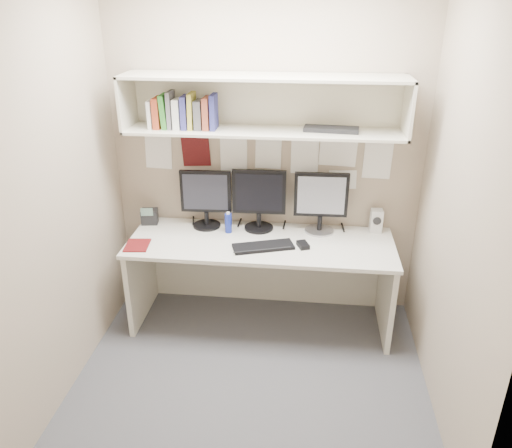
# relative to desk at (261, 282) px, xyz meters

# --- Properties ---
(floor) EXTENTS (2.40, 2.00, 0.01)m
(floor) POSITION_rel_desk_xyz_m (0.00, -0.65, -0.37)
(floor) COLOR #46464B
(floor) RESTS_ON ground
(wall_back) EXTENTS (2.40, 0.02, 2.60)m
(wall_back) POSITION_rel_desk_xyz_m (0.00, 0.35, 0.93)
(wall_back) COLOR gray
(wall_back) RESTS_ON ground
(wall_front) EXTENTS (2.40, 0.02, 2.60)m
(wall_front) POSITION_rel_desk_xyz_m (0.00, -1.65, 0.93)
(wall_front) COLOR gray
(wall_front) RESTS_ON ground
(wall_left) EXTENTS (0.02, 2.00, 2.60)m
(wall_left) POSITION_rel_desk_xyz_m (-1.20, -0.65, 0.93)
(wall_left) COLOR gray
(wall_left) RESTS_ON ground
(wall_right) EXTENTS (0.02, 2.00, 2.60)m
(wall_right) POSITION_rel_desk_xyz_m (1.20, -0.65, 0.93)
(wall_right) COLOR gray
(wall_right) RESTS_ON ground
(desk) EXTENTS (2.00, 0.70, 0.73)m
(desk) POSITION_rel_desk_xyz_m (0.00, 0.00, 0.00)
(desk) COLOR beige
(desk) RESTS_ON floor
(overhead_hutch) EXTENTS (2.00, 0.38, 0.40)m
(overhead_hutch) POSITION_rel_desk_xyz_m (0.00, 0.21, 1.35)
(overhead_hutch) COLOR beige
(overhead_hutch) RESTS_ON wall_back
(pinned_papers) EXTENTS (1.92, 0.01, 0.48)m
(pinned_papers) POSITION_rel_desk_xyz_m (0.00, 0.34, 0.88)
(pinned_papers) COLOR white
(pinned_papers) RESTS_ON wall_back
(monitor_left) EXTENTS (0.40, 0.22, 0.46)m
(monitor_left) POSITION_rel_desk_xyz_m (-0.46, 0.22, 0.62)
(monitor_left) COLOR black
(monitor_left) RESTS_ON desk
(monitor_center) EXTENTS (0.42, 0.23, 0.48)m
(monitor_center) POSITION_rel_desk_xyz_m (-0.04, 0.22, 0.63)
(monitor_center) COLOR black
(monitor_center) RESTS_ON desk
(monitor_right) EXTENTS (0.41, 0.23, 0.48)m
(monitor_right) POSITION_rel_desk_xyz_m (0.44, 0.22, 0.62)
(monitor_right) COLOR #A5A5AA
(monitor_right) RESTS_ON desk
(keyboard) EXTENTS (0.47, 0.29, 0.02)m
(keyboard) POSITION_rel_desk_xyz_m (0.03, -0.12, 0.37)
(keyboard) COLOR black
(keyboard) RESTS_ON desk
(mouse) EXTENTS (0.10, 0.13, 0.03)m
(mouse) POSITION_rel_desk_xyz_m (0.32, -0.07, 0.38)
(mouse) COLOR black
(mouse) RESTS_ON desk
(speaker) EXTENTS (0.09, 0.10, 0.18)m
(speaker) POSITION_rel_desk_xyz_m (0.88, 0.26, 0.45)
(speaker) COLOR beige
(speaker) RESTS_ON desk
(blue_bottle) EXTENTS (0.05, 0.05, 0.17)m
(blue_bottle) POSITION_rel_desk_xyz_m (-0.27, 0.12, 0.44)
(blue_bottle) COLOR navy
(blue_bottle) RESTS_ON desk
(maroon_notebook) EXTENTS (0.19, 0.22, 0.01)m
(maroon_notebook) POSITION_rel_desk_xyz_m (-0.90, -0.19, 0.37)
(maroon_notebook) COLOR #5A0F11
(maroon_notebook) RESTS_ON desk
(desk_phone) EXTENTS (0.14, 0.13, 0.15)m
(desk_phone) POSITION_rel_desk_xyz_m (-0.93, 0.22, 0.42)
(desk_phone) COLOR black
(desk_phone) RESTS_ON desk
(book_stack) EXTENTS (0.49, 0.16, 0.26)m
(book_stack) POSITION_rel_desk_xyz_m (-0.58, 0.14, 1.29)
(book_stack) COLOR silver
(book_stack) RESTS_ON overhead_hutch
(hutch_tray) EXTENTS (0.40, 0.18, 0.03)m
(hutch_tray) POSITION_rel_desk_xyz_m (0.48, 0.17, 1.19)
(hutch_tray) COLOR black
(hutch_tray) RESTS_ON overhead_hutch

